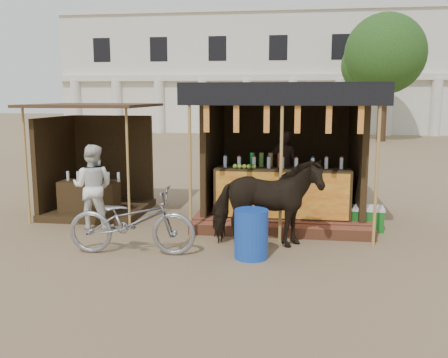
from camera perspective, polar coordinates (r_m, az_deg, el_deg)
ground at (r=7.55m, az=-1.75°, el=-10.29°), size 120.00×120.00×0.00m
main_stall at (r=10.47m, az=6.79°, el=1.05°), size 3.60×3.61×2.78m
secondary_stall at (r=11.27m, az=-14.94°, el=0.50°), size 2.40×2.40×2.38m
cow at (r=8.41m, az=4.84°, el=-2.77°), size 1.91×1.05×1.54m
motorbike at (r=8.24m, az=-10.47°, el=-4.76°), size 2.12×0.84×1.09m
bystander at (r=9.94m, az=-14.79°, el=-0.87°), size 0.82×0.65×1.64m
blue_barrel at (r=7.95m, az=3.12°, el=-6.28°), size 0.68×0.68×0.79m
cooler at (r=9.97m, az=15.93°, el=-4.33°), size 0.66×0.46×0.46m
background_building at (r=37.11m, az=3.20°, el=11.75°), size 26.00×7.45×8.18m
tree at (r=29.57m, az=17.50°, el=13.15°), size 4.50×4.40×7.00m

